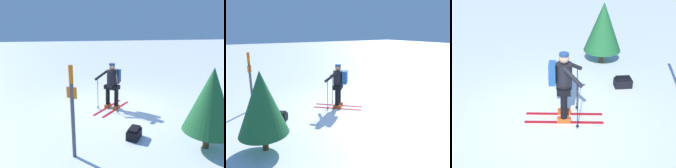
# 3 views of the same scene
# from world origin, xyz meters

# --- Properties ---
(ground_plane) EXTENTS (80.00, 80.00, 0.00)m
(ground_plane) POSITION_xyz_m (0.00, 0.00, 0.00)
(ground_plane) COLOR white
(skier) EXTENTS (1.63, 1.53, 1.62)m
(skier) POSITION_xyz_m (-0.16, 0.11, 0.93)
(skier) COLOR red
(skier) RESTS_ON ground_plane
(dropped_backpack) EXTENTS (0.55, 0.51, 0.30)m
(dropped_backpack) POSITION_xyz_m (-2.42, 0.01, 0.14)
(dropped_backpack) COLOR black
(dropped_backpack) RESTS_ON ground_plane
(trail_marker) EXTENTS (0.16, 0.21, 2.07)m
(trail_marker) POSITION_xyz_m (-2.95, 1.56, 1.22)
(trail_marker) COLOR #4C4C51
(trail_marker) RESTS_ON ground_plane
(pine_tree) EXTENTS (1.17, 1.17, 1.96)m
(pine_tree) POSITION_xyz_m (-3.21, -1.54, 1.19)
(pine_tree) COLOR #4C331E
(pine_tree) RESTS_ON ground_plane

